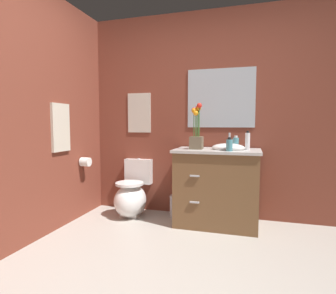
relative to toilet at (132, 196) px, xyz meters
name	(u,v)px	position (x,y,z in m)	size (l,w,h in m)	color
wall_back	(226,115)	(1.11, 0.30, 1.01)	(4.68, 0.05, 2.50)	brown
wall_left	(29,113)	(-0.62, -0.97, 1.01)	(0.05, 4.98, 2.50)	brown
toilet	(132,196)	(0.00, 0.00, 0.00)	(0.38, 0.59, 0.69)	white
vanity_cabinet	(217,186)	(1.05, -0.03, 0.20)	(0.94, 0.56, 1.04)	brown
flower_vase	(196,132)	(0.82, -0.07, 0.80)	(0.14, 0.14, 0.51)	brown
soap_bottle	(229,145)	(1.19, -0.20, 0.68)	(0.07, 0.07, 0.15)	teal
lotion_bottle	(248,141)	(1.37, 0.01, 0.71)	(0.05, 0.05, 0.21)	white
hand_wash_bottle	(236,143)	(1.24, 0.10, 0.68)	(0.07, 0.07, 0.15)	teal
trash_bin	(177,206)	(0.56, 0.09, -0.11)	(0.18, 0.18, 0.27)	#B7B7BC
wall_poster	(139,113)	(0.00, 0.27, 1.04)	(0.32, 0.01, 0.51)	beige
wall_mirror	(221,98)	(1.05, 0.27, 1.21)	(0.80, 0.01, 0.70)	#B2BCC6
hanging_towel	(61,128)	(-0.58, -0.57, 0.86)	(0.03, 0.28, 0.52)	beige
toilet_paper_roll	(85,162)	(-0.52, -0.20, 0.44)	(0.11, 0.11, 0.11)	white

